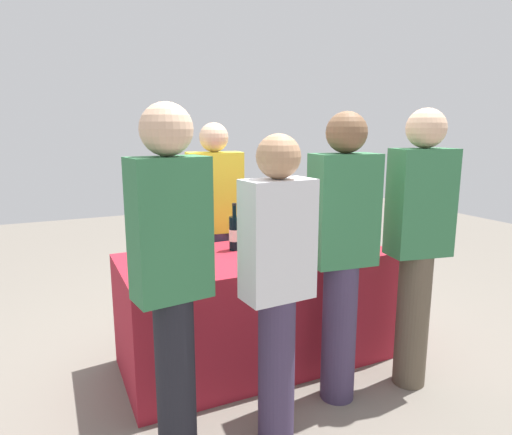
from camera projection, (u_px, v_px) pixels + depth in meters
ground_plane at (256, 359)px, 3.19m from camera, size 12.00×12.00×0.00m
tasting_table at (256, 308)px, 3.12m from camera, size 1.81×0.82×0.78m
wine_bottle_0 at (155, 241)px, 2.89m from camera, size 0.07×0.07×0.33m
wine_bottle_1 at (179, 239)px, 3.00m from camera, size 0.07×0.07×0.31m
wine_bottle_2 at (205, 235)px, 3.06m from camera, size 0.08×0.08×0.32m
wine_bottle_3 at (235, 233)px, 3.11m from camera, size 0.08×0.08×0.33m
wine_bottle_4 at (250, 231)px, 3.16m from camera, size 0.07×0.07×0.34m
wine_bottle_5 at (299, 226)px, 3.33m from camera, size 0.07×0.07×0.32m
wine_glass_0 at (173, 253)px, 2.71m from camera, size 0.07×0.07×0.13m
wine_glass_1 at (193, 256)px, 2.64m from camera, size 0.07×0.07×0.13m
wine_glass_2 at (288, 245)px, 2.92m from camera, size 0.07×0.07×0.13m
wine_glass_3 at (314, 242)px, 2.99m from camera, size 0.07×0.07×0.13m
wine_glass_4 at (320, 237)px, 3.08m from camera, size 0.06×0.06×0.14m
wine_glass_5 at (334, 234)px, 3.19m from camera, size 0.07×0.07×0.13m
ice_bucket at (185, 250)px, 2.81m from camera, size 0.20×0.20×0.17m
server_pouring at (215, 222)px, 3.52m from camera, size 0.44×0.28×1.66m
guest_0 at (172, 273)px, 2.03m from camera, size 0.37×0.24×1.73m
guest_1 at (277, 280)px, 2.21m from camera, size 0.36×0.21×1.59m
guest_2 at (342, 248)px, 2.57m from camera, size 0.39×0.24×1.71m
guest_3 at (418, 238)px, 2.72m from camera, size 0.40×0.26×1.73m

